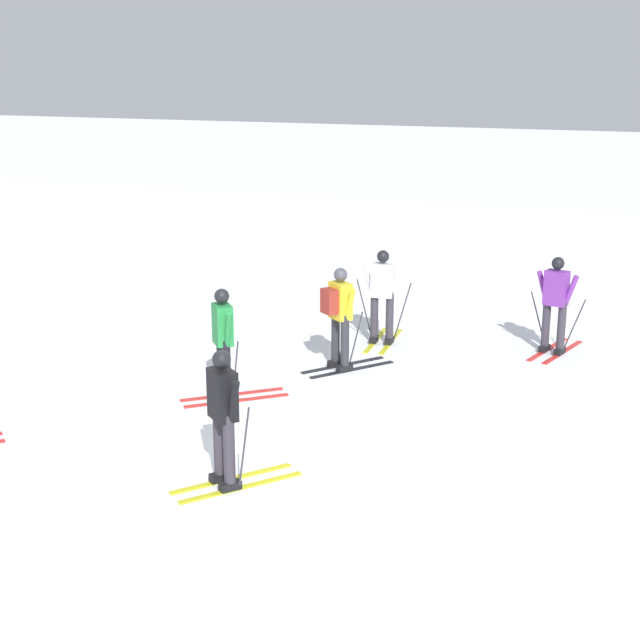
{
  "coord_description": "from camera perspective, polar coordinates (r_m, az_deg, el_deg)",
  "views": [
    {
      "loc": [
        5.14,
        -10.26,
        4.91
      ],
      "look_at": [
        -0.18,
        3.01,
        0.9
      ],
      "focal_mm": 52.07,
      "sensor_mm": 36.0,
      "label": 1
    }
  ],
  "objects": [
    {
      "name": "skier_yellow",
      "position": [
        15.0,
        1.19,
        0.39
      ],
      "size": [
        1.25,
        1.5,
        1.71
      ],
      "color": "black",
      "rests_on": "ground"
    },
    {
      "name": "skier_purple",
      "position": [
        16.37,
        14.27,
        1.06
      ],
      "size": [
        0.98,
        1.64,
        1.71
      ],
      "color": "red",
      "rests_on": "ground"
    },
    {
      "name": "far_snow_ridge",
      "position": [
        29.3,
        11.59,
        6.94
      ],
      "size": [
        80.0,
        9.99,
        1.24
      ],
      "primitive_type": "cube",
      "color": "white",
      "rests_on": "ground"
    },
    {
      "name": "skier_white",
      "position": [
        16.47,
        3.86,
        1.6
      ],
      "size": [
        1.0,
        1.63,
        1.71
      ],
      "color": "gold",
      "rests_on": "ground"
    },
    {
      "name": "skier_black",
      "position": [
        10.95,
        -5.92,
        -5.82
      ],
      "size": [
        1.28,
        1.49,
        1.71
      ],
      "color": "gold",
      "rests_on": "ground"
    },
    {
      "name": "skier_green",
      "position": [
        13.75,
        -5.94,
        -1.3
      ],
      "size": [
        1.44,
        1.34,
        1.71
      ],
      "color": "red",
      "rests_on": "ground"
    },
    {
      "name": "ground_plane",
      "position": [
        12.48,
        -4.43,
        -7.54
      ],
      "size": [
        120.0,
        120.0,
        0.0
      ],
      "primitive_type": "plane",
      "color": "white"
    }
  ]
}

